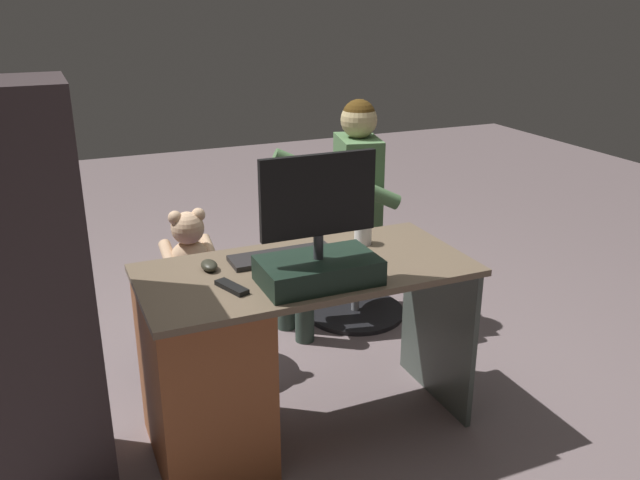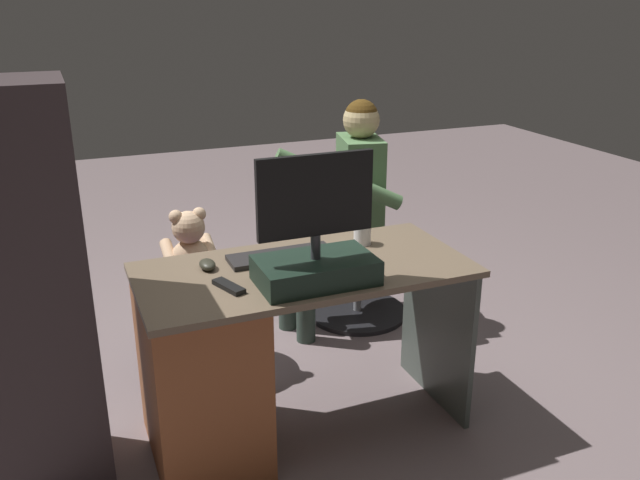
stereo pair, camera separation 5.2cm
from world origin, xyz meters
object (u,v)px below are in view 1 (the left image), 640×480
object	(u,v)px
cup	(363,234)
visitor_chair	(356,272)
person	(344,197)
computer_mouse	(209,265)
teddy_bear	(189,249)
desk	(228,361)
monitor	(318,252)
tv_remote	(232,287)
keyboard	(283,256)
office_chair_teddy	(194,316)

from	to	relation	value
cup	visitor_chair	size ratio (longest dim) A/B	0.16
cup	person	bearing A→B (deg)	-109.16
computer_mouse	visitor_chair	bearing A→B (deg)	-143.19
computer_mouse	teddy_bear	bearing A→B (deg)	-93.79
desk	monitor	distance (m)	0.57
desk	tv_remote	xyz separation A→B (m)	(-0.01, 0.09, 0.35)
desk	person	bearing A→B (deg)	-136.34
tv_remote	computer_mouse	bearing A→B (deg)	-102.59
keyboard	visitor_chair	size ratio (longest dim) A/B	0.76
monitor	computer_mouse	distance (m)	0.44
keyboard	office_chair_teddy	xyz separation A→B (m)	(0.26, -0.53, -0.46)
desk	keyboard	world-z (taller)	keyboard
keyboard	person	distance (m)	0.95
desk	office_chair_teddy	world-z (taller)	desk
desk	tv_remote	distance (m)	0.36
monitor	computer_mouse	bearing A→B (deg)	-38.73
cup	office_chair_teddy	size ratio (longest dim) A/B	0.18
computer_mouse	person	size ratio (longest dim) A/B	0.08
monitor	person	xyz separation A→B (m)	(-0.57, -0.99, -0.14)
desk	teddy_bear	world-z (taller)	teddy_bear
tv_remote	person	world-z (taller)	person
desk	teddy_bear	bearing A→B (deg)	-91.32
desk	keyboard	size ratio (longest dim) A/B	3.03
computer_mouse	visitor_chair	distance (m)	1.33
desk	cup	world-z (taller)	cup
visitor_chair	person	distance (m)	0.46
teddy_bear	visitor_chair	xyz separation A→B (m)	(-0.96, -0.20, -0.36)
office_chair_teddy	person	xyz separation A→B (m)	(-0.87, -0.20, 0.43)
monitor	person	bearing A→B (deg)	-119.88
computer_mouse	visitor_chair	size ratio (longest dim) A/B	0.17
visitor_chair	office_chair_teddy	bearing A→B (deg)	12.75
cup	person	size ratio (longest dim) A/B	0.07
visitor_chair	person	xyz separation A→B (m)	(0.09, 0.02, 0.45)
keyboard	cup	distance (m)	0.37
computer_mouse	keyboard	bearing A→B (deg)	179.65
desk	cup	xyz separation A→B (m)	(-0.64, -0.14, 0.38)
visitor_chair	person	bearing A→B (deg)	12.75
monitor	tv_remote	bearing A→B (deg)	-11.20
person	office_chair_teddy	bearing A→B (deg)	12.75
monitor	person	distance (m)	1.15
tv_remote	office_chair_teddy	distance (m)	0.87
teddy_bear	person	bearing A→B (deg)	-168.00
desk	office_chair_teddy	bearing A→B (deg)	-91.35
cup	tv_remote	distance (m)	0.68
monitor	keyboard	distance (m)	0.29
office_chair_teddy	person	distance (m)	0.99
tv_remote	person	size ratio (longest dim) A/B	0.12
cup	teddy_bear	bearing A→B (deg)	-39.59
teddy_bear	cup	bearing A→B (deg)	140.41
computer_mouse	cup	bearing A→B (deg)	-178.11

